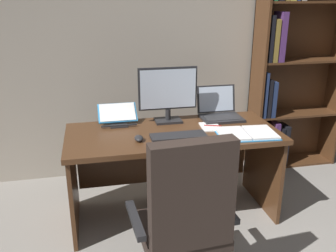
{
  "coord_description": "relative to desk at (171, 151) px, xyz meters",
  "views": [
    {
      "loc": [
        -0.81,
        -1.2,
        1.75
      ],
      "look_at": [
        -0.27,
        1.37,
        0.81
      ],
      "focal_mm": 39.02,
      "sensor_mm": 36.0,
      "label": 1
    }
  ],
  "objects": [
    {
      "name": "monitor",
      "position": [
        0.01,
        0.17,
        0.44
      ],
      "size": [
        0.49,
        0.16,
        0.46
      ],
      "color": "#232326",
      "rests_on": "desk"
    },
    {
      "name": "keyboard",
      "position": [
        0.01,
        -0.22,
        0.22
      ],
      "size": [
        0.42,
        0.15,
        0.02
      ],
      "primitive_type": "cube",
      "color": "#232326",
      "rests_on": "desk"
    },
    {
      "name": "bookshelf",
      "position": [
        1.36,
        0.65,
        0.56
      ],
      "size": [
        0.93,
        0.3,
        2.27
      ],
      "color": "#4C2D19",
      "rests_on": "ground"
    },
    {
      "name": "reading_stand_with_book",
      "position": [
        -0.41,
        0.21,
        0.28
      ],
      "size": [
        0.32,
        0.24,
        0.15
      ],
      "color": "#232326",
      "rests_on": "desk"
    },
    {
      "name": "notepad",
      "position": [
        0.32,
        -0.05,
        0.21
      ],
      "size": [
        0.17,
        0.22,
        0.01
      ],
      "primitive_type": "cube",
      "rotation": [
        0.0,
        0.0,
        -0.08
      ],
      "color": "white",
      "rests_on": "desk"
    },
    {
      "name": "computer_mouse",
      "position": [
        -0.29,
        -0.22,
        0.22
      ],
      "size": [
        0.06,
        0.1,
        0.04
      ],
      "primitive_type": "ellipsoid",
      "color": "#232326",
      "rests_on": "desk"
    },
    {
      "name": "office_chair",
      "position": [
        -0.12,
        -0.93,
        -0.1
      ],
      "size": [
        0.64,
        0.6,
        1.05
      ],
      "rotation": [
        0.0,
        0.0,
        0.07
      ],
      "color": "#232326",
      "rests_on": "ground"
    },
    {
      "name": "wall_back",
      "position": [
        0.21,
        0.88,
        0.85
      ],
      "size": [
        5.14,
        0.12,
        2.79
      ],
      "primitive_type": "cube",
      "color": "#A89E8E",
      "rests_on": "ground"
    },
    {
      "name": "desk",
      "position": [
        0.0,
        0.0,
        0.0
      ],
      "size": [
        1.66,
        0.74,
        0.75
      ],
      "color": "#4C2D19",
      "rests_on": "ground"
    },
    {
      "name": "pen",
      "position": [
        0.34,
        -0.05,
        0.22
      ],
      "size": [
        0.14,
        0.05,
        0.01
      ],
      "primitive_type": "cylinder",
      "rotation": [
        0.0,
        1.57,
        -0.33
      ],
      "color": "maroon",
      "rests_on": "notepad"
    },
    {
      "name": "laptop",
      "position": [
        0.47,
        0.17,
        0.26
      ],
      "size": [
        0.35,
        0.31,
        0.26
      ],
      "color": "#232326",
      "rests_on": "desk"
    },
    {
      "name": "open_binder",
      "position": [
        0.53,
        -0.27,
        0.21
      ],
      "size": [
        0.47,
        0.34,
        0.02
      ],
      "rotation": [
        0.0,
        0.0,
        -0.09
      ],
      "color": "#2D84C6",
      "rests_on": "desk"
    }
  ]
}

